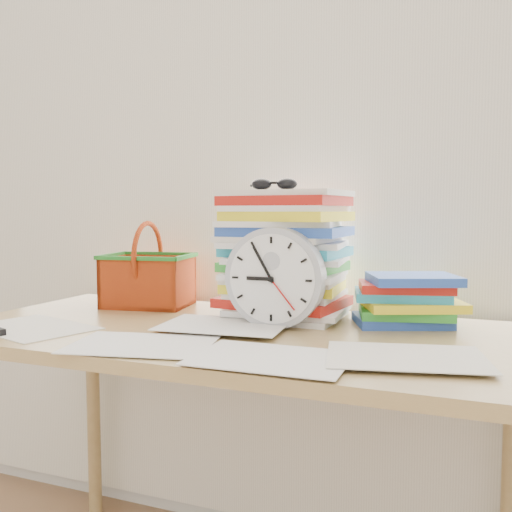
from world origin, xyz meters
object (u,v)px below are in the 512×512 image
at_px(paper_stack, 284,254).
at_px(clock, 275,278).
at_px(desk, 231,359).
at_px(basket, 148,265).
at_px(book_stack, 408,300).

bearing_deg(paper_stack, clock, -79.25).
xyz_separation_m(desk, clock, (0.10, 0.05, 0.20)).
relative_size(desk, clock, 5.66).
distance_m(paper_stack, clock, 0.15).
distance_m(paper_stack, basket, 0.44).
bearing_deg(desk, clock, 27.87).
distance_m(desk, paper_stack, 0.32).
relative_size(desk, basket, 5.58).
bearing_deg(paper_stack, basket, 177.98).
height_order(clock, basket, basket).
xyz_separation_m(desk, paper_stack, (0.07, 0.20, 0.25)).
relative_size(paper_stack, basket, 1.36).
height_order(clock, book_stack, clock).
xyz_separation_m(desk, basket, (-0.37, 0.21, 0.20)).
bearing_deg(book_stack, paper_stack, -179.38).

